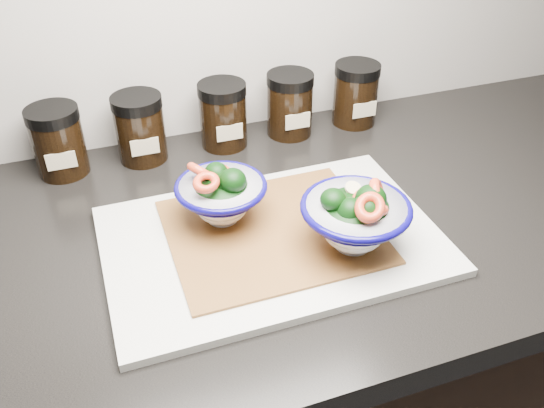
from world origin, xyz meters
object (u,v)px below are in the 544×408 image
object	(u,v)px
cutting_board	(272,240)
spice_jar_b	(140,128)
spice_jar_a	(58,141)
bowl_right	(356,218)
spice_jar_d	(290,104)
bowl_left	(222,195)
spice_jar_e	(356,94)
spice_jar_c	(223,115)

from	to	relation	value
cutting_board	spice_jar_b	xyz separation A→B (m)	(-0.13, 0.29, 0.05)
spice_jar_a	bowl_right	bearing A→B (deg)	-44.28
cutting_board	spice_jar_d	world-z (taller)	spice_jar_d
cutting_board	bowl_left	world-z (taller)	bowl_left
cutting_board	spice_jar_b	size ratio (longest dim) A/B	3.98
cutting_board	bowl_right	world-z (taller)	bowl_right
bowl_left	spice_jar_d	world-z (taller)	same
bowl_left	spice_jar_e	world-z (taller)	same
cutting_board	spice_jar_b	distance (m)	0.32
bowl_right	cutting_board	bearing A→B (deg)	149.10
bowl_left	spice_jar_d	distance (m)	0.30
spice_jar_c	spice_jar_b	bearing A→B (deg)	180.00
spice_jar_d	spice_jar_e	xyz separation A→B (m)	(0.13, 0.00, 0.00)
spice_jar_c	spice_jar_d	world-z (taller)	same
spice_jar_a	spice_jar_d	bearing A→B (deg)	0.00
spice_jar_b	cutting_board	bearing A→B (deg)	-65.91
cutting_board	spice_jar_a	xyz separation A→B (m)	(-0.26, 0.29, 0.05)
spice_jar_b	spice_jar_e	xyz separation A→B (m)	(0.39, 0.00, 0.00)
bowl_right	spice_jar_d	xyz separation A→B (m)	(0.04, 0.34, -0.00)
spice_jar_b	spice_jar_c	world-z (taller)	same
bowl_left	spice_jar_a	world-z (taller)	same
spice_jar_a	spice_jar_b	world-z (taller)	same
spice_jar_e	spice_jar_b	bearing A→B (deg)	180.00
spice_jar_d	bowl_right	bearing A→B (deg)	-96.74
spice_jar_c	spice_jar_d	xyz separation A→B (m)	(0.12, 0.00, 0.00)
spice_jar_e	spice_jar_a	bearing A→B (deg)	180.00
spice_jar_a	spice_jar_e	world-z (taller)	same
bowl_right	spice_jar_c	bearing A→B (deg)	103.35
bowl_left	spice_jar_c	world-z (taller)	same
bowl_left	bowl_right	distance (m)	0.19
bowl_left	spice_jar_a	bearing A→B (deg)	131.80
bowl_left	spice_jar_b	world-z (taller)	same
bowl_right	spice_jar_a	world-z (taller)	bowl_right
bowl_right	spice_jar_d	size ratio (longest dim) A/B	1.27
spice_jar_b	spice_jar_e	world-z (taller)	same
bowl_right	spice_jar_a	bearing A→B (deg)	135.72
bowl_right	spice_jar_d	world-z (taller)	bowl_right
spice_jar_a	spice_jar_c	world-z (taller)	same
bowl_left	spice_jar_a	size ratio (longest dim) A/B	1.13
spice_jar_b	spice_jar_a	bearing A→B (deg)	180.00
cutting_board	spice_jar_c	size ratio (longest dim) A/B	3.98
cutting_board	spice_jar_b	bearing A→B (deg)	114.09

